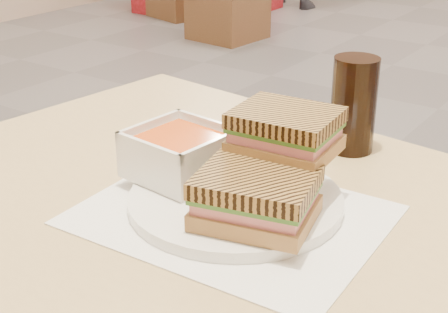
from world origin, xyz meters
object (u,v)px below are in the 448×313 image
Objects in this scene: panini_lower at (256,197)px; bg_chair_0r at (228,4)px; plate at (235,200)px; cola_glass at (354,105)px; soup_bowl at (180,155)px.

panini_lower reaches higher than bg_chair_0r.
cola_glass is (0.04, 0.25, 0.06)m from plate.
plate is at bearing -55.00° from bg_chair_0r.
cola_glass reaches higher than plate.
plate is 3.96m from bg_chair_0r.
plate is 1.89× the size of cola_glass.
plate is at bearing 144.31° from panini_lower.
panini_lower is at bearing -54.68° from bg_chair_0r.
plate is at bearing -4.22° from soup_bowl.
panini_lower is 1.07× the size of cola_glass.
cola_glass is (-0.02, 0.28, 0.02)m from panini_lower.
bg_chair_0r is at bearing 125.00° from plate.
cola_glass reaches higher than soup_bowl.
cola_glass is at bearing 61.43° from soup_bowl.
panini_lower is at bearing -35.69° from plate.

